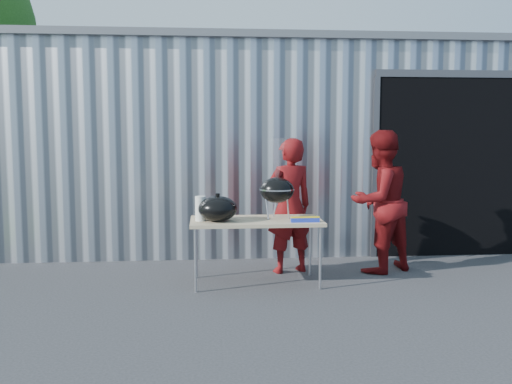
{
  "coord_description": "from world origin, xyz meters",
  "views": [
    {
      "loc": [
        -0.27,
        -6.04,
        1.75
      ],
      "look_at": [
        0.3,
        0.56,
        1.05
      ],
      "focal_mm": 40.0,
      "sensor_mm": 36.0,
      "label": 1
    }
  ],
  "objects": [
    {
      "name": "building",
      "position": [
        0.92,
        4.59,
        1.54
      ],
      "size": [
        8.2,
        6.2,
        3.1
      ],
      "color": "silver",
      "rests_on": "ground"
    },
    {
      "name": "foil_box",
      "position": [
        0.82,
        0.16,
        0.78
      ],
      "size": [
        0.32,
        0.05,
        0.06
      ],
      "color": "#1C33BB",
      "rests_on": "folding_table"
    },
    {
      "name": "grill_lid",
      "position": [
        -0.15,
        0.31,
        0.89
      ],
      "size": [
        0.44,
        0.44,
        0.32
      ],
      "color": "black",
      "rests_on": "folding_table"
    },
    {
      "name": "person_bystander",
      "position": [
        1.87,
        0.84,
        0.89
      ],
      "size": [
        1.08,
        1.0,
        1.77
      ],
      "primitive_type": "imported",
      "rotation": [
        0.0,
        0.0,
        3.63
      ],
      "color": "#650E0F",
      "rests_on": "ground"
    },
    {
      "name": "ground",
      "position": [
        0.0,
        0.0,
        0.0
      ],
      "size": [
        80.0,
        80.0,
        0.0
      ],
      "primitive_type": "plane",
      "color": "#2F2F31"
    },
    {
      "name": "kettle_grill",
      "position": [
        0.54,
        0.47,
        1.18
      ],
      "size": [
        0.4,
        0.4,
        0.93
      ],
      "color": "black",
      "rests_on": "folding_table"
    },
    {
      "name": "person_cook",
      "position": [
        0.75,
        0.92,
        0.84
      ],
      "size": [
        0.7,
        0.56,
        1.67
      ],
      "primitive_type": "imported",
      "rotation": [
        0.0,
        0.0,
        3.45
      ],
      "color": "#650E0F",
      "rests_on": "ground"
    },
    {
      "name": "white_tub",
      "position": [
        -0.26,
        0.61,
        0.8
      ],
      "size": [
        0.2,
        0.15,
        0.1
      ],
      "primitive_type": "cube",
      "color": "white",
      "rests_on": "folding_table"
    },
    {
      "name": "paper_towels",
      "position": [
        -0.35,
        0.36,
        0.89
      ],
      "size": [
        0.12,
        0.12,
        0.28
      ],
      "primitive_type": "cylinder",
      "color": "white",
      "rests_on": "folding_table"
    },
    {
      "name": "folding_table",
      "position": [
        0.29,
        0.41,
        0.71
      ],
      "size": [
        1.5,
        0.75,
        0.75
      ],
      "color": "tan",
      "rests_on": "ground"
    }
  ]
}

